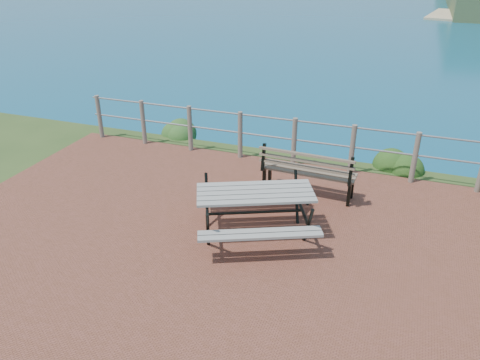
{
  "coord_description": "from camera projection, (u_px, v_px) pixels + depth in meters",
  "views": [
    {
      "loc": [
        1.94,
        -5.22,
        4.03
      ],
      "look_at": [
        -0.29,
        0.94,
        0.75
      ],
      "focal_mm": 35.0,
      "sensor_mm": 36.0,
      "label": 1
    }
  ],
  "objects": [
    {
      "name": "picnic_table",
      "position": [
        255.0,
        208.0,
        7.1
      ],
      "size": [
        1.88,
        1.4,
        0.74
      ],
      "rotation": [
        0.0,
        0.0,
        0.43
      ],
      "color": "gray",
      "rests_on": "ground"
    },
    {
      "name": "shrub_lip_west",
      "position": [
        179.0,
        134.0,
        11.24
      ],
      "size": [
        0.8,
        0.8,
        0.56
      ],
      "primitive_type": "ellipsoid",
      "color": "#2D5B22",
      "rests_on": "ground"
    },
    {
      "name": "park_bench",
      "position": [
        309.0,
        164.0,
        8.2
      ],
      "size": [
        1.68,
        0.5,
        0.94
      ],
      "rotation": [
        0.0,
        0.0,
        -0.05
      ],
      "color": "brown",
      "rests_on": "ground"
    },
    {
      "name": "ground",
      "position": [
        236.0,
        256.0,
        6.78
      ],
      "size": [
        10.0,
        7.0,
        0.12
      ],
      "primitive_type": "cube",
      "color": "brown",
      "rests_on": "ground"
    },
    {
      "name": "shrub_lip_east",
      "position": [
        401.0,
        167.0,
        9.55
      ],
      "size": [
        0.79,
        0.79,
        0.54
      ],
      "primitive_type": "ellipsoid",
      "color": "#1E4214",
      "rests_on": "ground"
    },
    {
      "name": "safety_railing",
      "position": [
        294.0,
        139.0,
        9.34
      ],
      "size": [
        9.4,
        0.1,
        1.0
      ],
      "color": "#6B5B4C",
      "rests_on": "ground"
    }
  ]
}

